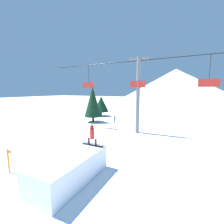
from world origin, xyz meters
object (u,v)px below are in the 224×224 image
pine_tree_near (93,102)px  distant_skier (115,119)px  snow_ramp (70,168)px  snowboarder (92,135)px  trail_marker (8,160)px

pine_tree_near → distant_skier: 4.51m
snow_ramp → snowboarder: size_ratio=2.89×
trail_marker → distant_skier: 15.92m
pine_tree_near → distant_skier: size_ratio=4.66×
snowboarder → distant_skier: size_ratio=1.29×
pine_tree_near → distant_skier: bearing=12.1°
pine_tree_near → distant_skier: pine_tree_near is taller
snow_ramp → trail_marker: bearing=-164.9°
snow_ramp → pine_tree_near: size_ratio=0.80×
pine_tree_near → trail_marker: size_ratio=3.75×
snow_ramp → distant_skier: snow_ramp is taller
pine_tree_near → trail_marker: 15.84m
trail_marker → pine_tree_near: bearing=104.4°
snow_ramp → pine_tree_near: 16.34m
trail_marker → distant_skier: bearing=91.2°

